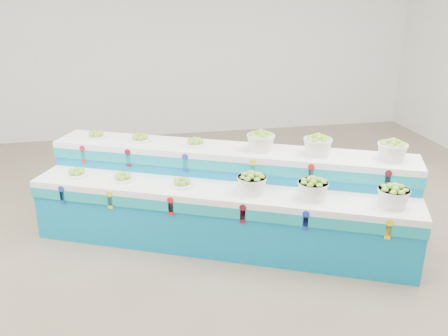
% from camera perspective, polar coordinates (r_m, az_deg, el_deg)
% --- Properties ---
extents(ground, '(10.00, 10.00, 0.00)m').
position_cam_1_polar(ground, '(5.00, -2.33, -12.37)').
color(ground, brown).
rests_on(ground, ground).
extents(back_wall, '(10.00, 0.00, 10.00)m').
position_cam_1_polar(back_wall, '(9.19, -7.71, 16.11)').
color(back_wall, silver).
rests_on(back_wall, ground).
extents(display_stand, '(4.31, 2.77, 1.02)m').
position_cam_1_polar(display_stand, '(5.38, 0.00, -3.58)').
color(display_stand, '#097EB3').
rests_on(display_stand, ground).
extents(plate_lower_left, '(0.33, 0.33, 0.09)m').
position_cam_1_polar(plate_lower_left, '(5.67, -17.44, -0.48)').
color(plate_lower_left, white).
rests_on(plate_lower_left, display_stand).
extents(plate_lower_mid, '(0.33, 0.33, 0.09)m').
position_cam_1_polar(plate_lower_mid, '(5.40, -12.13, -1.01)').
color(plate_lower_mid, white).
rests_on(plate_lower_mid, display_stand).
extents(plate_lower_right, '(0.33, 0.33, 0.09)m').
position_cam_1_polar(plate_lower_right, '(5.15, -5.10, -1.71)').
color(plate_lower_right, white).
rests_on(plate_lower_right, display_stand).
extents(basket_lower_left, '(0.42, 0.42, 0.23)m').
position_cam_1_polar(basket_lower_left, '(4.95, 3.39, -1.80)').
color(basket_lower_left, silver).
rests_on(basket_lower_left, display_stand).
extents(basket_lower_mid, '(0.42, 0.42, 0.23)m').
position_cam_1_polar(basket_lower_mid, '(4.89, 10.71, -2.44)').
color(basket_lower_mid, silver).
rests_on(basket_lower_mid, display_stand).
extents(basket_lower_right, '(0.42, 0.42, 0.23)m').
position_cam_1_polar(basket_lower_right, '(4.93, 19.81, -3.17)').
color(basket_lower_right, silver).
rests_on(basket_lower_right, display_stand).
extents(plate_upper_left, '(0.33, 0.33, 0.09)m').
position_cam_1_polar(plate_upper_left, '(6.00, -15.26, 3.97)').
color(plate_upper_left, white).
rests_on(plate_upper_left, display_stand).
extents(plate_upper_mid, '(0.33, 0.33, 0.09)m').
position_cam_1_polar(plate_upper_mid, '(5.76, -10.17, 3.66)').
color(plate_upper_mid, white).
rests_on(plate_upper_mid, display_stand).
extents(plate_upper_right, '(0.33, 0.33, 0.09)m').
position_cam_1_polar(plate_upper_right, '(5.52, -3.50, 3.21)').
color(plate_upper_right, white).
rests_on(plate_upper_right, display_stand).
extents(basket_upper_left, '(0.42, 0.42, 0.23)m').
position_cam_1_polar(basket_upper_left, '(5.34, 4.47, 3.30)').
color(basket_upper_left, silver).
rests_on(basket_upper_left, display_stand).
extents(basket_upper_mid, '(0.42, 0.42, 0.23)m').
position_cam_1_polar(basket_upper_mid, '(5.28, 11.26, 2.77)').
color(basket_upper_mid, silver).
rests_on(basket_upper_mid, display_stand).
extents(basket_upper_right, '(0.42, 0.42, 0.23)m').
position_cam_1_polar(basket_upper_right, '(5.32, 19.69, 2.05)').
color(basket_upper_right, silver).
rests_on(basket_upper_right, display_stand).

